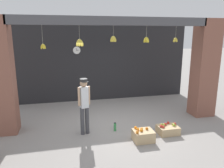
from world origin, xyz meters
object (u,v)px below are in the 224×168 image
(wall_clock, at_px, (77,50))
(water_bottle, at_px, (115,127))
(fruit_crate_oranges, at_px, (143,135))
(fruit_crate_apples, at_px, (168,129))
(shopkeeper, at_px, (84,102))

(wall_clock, bearing_deg, water_bottle, -75.45)
(fruit_crate_oranges, xyz_separation_m, fruit_crate_apples, (0.83, 0.25, -0.03))
(fruit_crate_apples, bearing_deg, water_bottle, 160.41)
(fruit_crate_oranges, xyz_separation_m, water_bottle, (-0.57, 0.75, -0.03))
(fruit_crate_oranges, bearing_deg, wall_clock, 109.73)
(fruit_crate_apples, relative_size, water_bottle, 2.21)
(fruit_crate_oranges, distance_m, water_bottle, 0.94)
(shopkeeper, height_order, water_bottle, shopkeeper)
(fruit_crate_oranges, relative_size, fruit_crate_apples, 0.93)
(shopkeeper, distance_m, water_bottle, 1.17)
(shopkeeper, bearing_deg, wall_clock, -104.80)
(shopkeeper, bearing_deg, fruit_crate_oranges, 138.49)
(fruit_crate_apples, xyz_separation_m, water_bottle, (-1.40, 0.50, -0.00))
(shopkeeper, distance_m, fruit_crate_oranges, 1.79)
(water_bottle, relative_size, wall_clock, 0.82)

